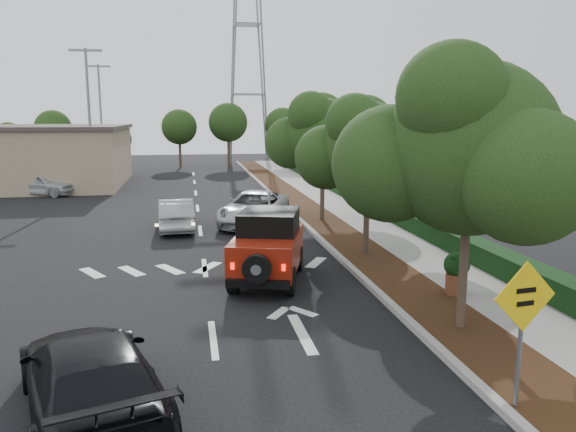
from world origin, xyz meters
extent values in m
plane|color=black|center=(0.00, 0.00, 0.00)|extent=(120.00, 120.00, 0.00)
cube|color=#9E9B93|center=(4.60, 12.00, 0.07)|extent=(0.20, 70.00, 0.15)
cube|color=black|center=(5.60, 12.00, 0.06)|extent=(1.80, 70.00, 0.12)
cube|color=gray|center=(7.50, 12.00, 0.06)|extent=(2.00, 70.00, 0.12)
cube|color=black|center=(8.90, 12.00, 0.40)|extent=(0.80, 70.00, 0.80)
cylinder|color=black|center=(1.42, 5.60, 0.40)|extent=(0.49, 0.84, 0.80)
cylinder|color=black|center=(2.91, 5.17, 0.40)|extent=(0.49, 0.84, 0.80)
cylinder|color=black|center=(0.72, 3.20, 0.40)|extent=(0.49, 0.84, 0.80)
cylinder|color=black|center=(2.22, 2.76, 0.40)|extent=(0.49, 0.84, 0.80)
cube|color=maroon|center=(1.82, 4.18, 0.95)|extent=(2.75, 4.04, 1.00)
cube|color=black|center=(1.90, 4.47, 1.76)|extent=(2.15, 2.41, 0.64)
cube|color=maroon|center=(2.21, 5.53, 0.87)|extent=(1.80, 1.43, 0.82)
cube|color=black|center=(1.28, 2.34, 0.50)|extent=(1.69, 0.65, 0.22)
cylinder|color=black|center=(1.24, 2.20, 0.95)|extent=(0.79, 0.42, 0.76)
cube|color=#FF190C|center=(0.65, 2.58, 0.95)|extent=(0.11, 0.07, 0.18)
cube|color=#FF190C|center=(1.95, 2.20, 0.95)|extent=(0.11, 0.07, 0.18)
imported|color=#ABAFB3|center=(2.46, 13.01, 0.74)|extent=(4.10, 5.86, 1.49)
imported|color=black|center=(-2.09, -2.92, 0.71)|extent=(3.36, 5.29, 1.43)
imported|color=#95979C|center=(-1.00, 12.42, 0.68)|extent=(1.61, 4.16, 1.35)
imported|color=#B6BABE|center=(-9.34, 24.57, 0.72)|extent=(4.53, 3.11, 1.43)
cylinder|color=slate|center=(4.80, -4.00, 1.27)|extent=(0.09, 0.09, 2.28)
cube|color=yellow|center=(4.80, -4.03, 2.03)|extent=(1.16, 0.18, 1.17)
cube|color=black|center=(4.81, -4.05, 2.14)|extent=(0.37, 0.06, 0.08)
cube|color=black|center=(4.81, -4.05, 1.92)|extent=(0.32, 0.05, 0.08)
cylinder|color=brown|center=(6.60, 1.75, 0.40)|extent=(0.62, 0.62, 0.56)
sphere|color=black|center=(6.60, 1.75, 0.93)|extent=(0.70, 0.70, 0.70)
imported|color=black|center=(6.60, 1.75, 1.01)|extent=(0.65, 0.58, 0.66)
camera|label=1|loc=(-0.43, -11.81, 4.89)|focal=35.00mm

